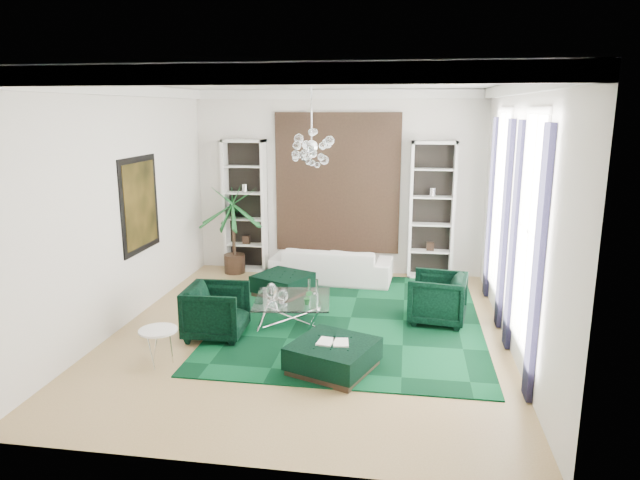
% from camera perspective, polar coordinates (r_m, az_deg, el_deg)
% --- Properties ---
extents(floor, '(6.00, 7.00, 0.02)m').
position_cam_1_polar(floor, '(9.06, -1.08, -9.23)').
color(floor, tan).
rests_on(floor, ground).
extents(ceiling, '(6.00, 7.00, 0.02)m').
position_cam_1_polar(ceiling, '(8.40, -1.20, 15.68)').
color(ceiling, white).
rests_on(ceiling, ground).
extents(wall_back, '(6.00, 0.02, 3.80)m').
position_cam_1_polar(wall_back, '(11.96, 1.77, 5.70)').
color(wall_back, silver).
rests_on(wall_back, ground).
extents(wall_front, '(6.00, 0.02, 3.80)m').
position_cam_1_polar(wall_front, '(5.19, -7.83, -4.12)').
color(wall_front, silver).
rests_on(wall_front, ground).
extents(wall_left, '(0.02, 7.00, 3.80)m').
position_cam_1_polar(wall_left, '(9.51, -19.33, 3.08)').
color(wall_left, silver).
rests_on(wall_left, ground).
extents(wall_right, '(0.02, 7.00, 3.80)m').
position_cam_1_polar(wall_right, '(8.54, 19.19, 2.04)').
color(wall_right, silver).
rests_on(wall_right, ground).
extents(crown_molding, '(6.00, 7.00, 0.18)m').
position_cam_1_polar(crown_molding, '(8.39, -1.19, 14.93)').
color(crown_molding, white).
rests_on(crown_molding, ceiling).
extents(ceiling_medallion, '(0.90, 0.90, 0.05)m').
position_cam_1_polar(ceiling_medallion, '(8.69, -0.84, 15.32)').
color(ceiling_medallion, white).
rests_on(ceiling_medallion, ceiling).
extents(tapestry, '(2.50, 0.06, 2.80)m').
position_cam_1_polar(tapestry, '(11.91, 1.74, 5.67)').
color(tapestry, black).
rests_on(tapestry, wall_back).
extents(shelving_left, '(0.90, 0.38, 2.80)m').
position_cam_1_polar(shelving_left, '(12.23, -7.48, 3.39)').
color(shelving_left, white).
rests_on(shelving_left, floor).
extents(shelving_right, '(0.90, 0.38, 2.80)m').
position_cam_1_polar(shelving_right, '(11.76, 11.12, 2.88)').
color(shelving_right, white).
rests_on(shelving_right, floor).
extents(painting, '(0.04, 1.30, 1.60)m').
position_cam_1_polar(painting, '(10.03, -17.52, 3.40)').
color(painting, black).
rests_on(painting, wall_left).
extents(window_near, '(0.03, 1.10, 2.90)m').
position_cam_1_polar(window_near, '(7.67, 20.19, 0.78)').
color(window_near, white).
rests_on(window_near, wall_right).
extents(curtain_near_a, '(0.07, 0.30, 3.25)m').
position_cam_1_polar(curtain_near_a, '(6.98, 20.96, -2.56)').
color(curtain_near_a, black).
rests_on(curtain_near_a, floor).
extents(curtain_near_b, '(0.07, 0.30, 3.25)m').
position_cam_1_polar(curtain_near_b, '(8.47, 18.83, 0.24)').
color(curtain_near_b, black).
rests_on(curtain_near_b, floor).
extents(window_far, '(0.03, 1.10, 2.90)m').
position_cam_1_polar(window_far, '(10.00, 17.59, 3.66)').
color(window_far, white).
rests_on(window_far, wall_right).
extents(curtain_far_a, '(0.07, 0.30, 3.25)m').
position_cam_1_polar(curtain_far_a, '(9.28, 17.97, 1.37)').
color(curtain_far_a, black).
rests_on(curtain_far_a, floor).
extents(curtain_far_b, '(0.07, 0.30, 3.25)m').
position_cam_1_polar(curtain_far_b, '(10.79, 16.72, 3.02)').
color(curtain_far_b, black).
rests_on(curtain_far_b, floor).
extents(rug, '(4.20, 5.00, 0.02)m').
position_cam_1_polar(rug, '(9.61, 3.11, -7.79)').
color(rug, black).
rests_on(rug, floor).
extents(sofa, '(2.44, 1.07, 0.70)m').
position_cam_1_polar(sofa, '(11.50, 1.16, -2.47)').
color(sofa, silver).
rests_on(sofa, floor).
extents(armchair_left, '(0.93, 0.90, 0.81)m').
position_cam_1_polar(armchair_left, '(8.89, -10.31, -7.02)').
color(armchair_left, black).
rests_on(armchair_left, floor).
extents(armchair_right, '(1.02, 1.00, 0.81)m').
position_cam_1_polar(armchair_right, '(9.51, 11.66, -5.74)').
color(armchair_right, black).
rests_on(armchair_right, floor).
extents(coffee_table, '(1.35, 1.35, 0.41)m').
position_cam_1_polar(coffee_table, '(9.36, -2.76, -7.07)').
color(coffee_table, white).
rests_on(coffee_table, floor).
extents(ottoman_side, '(1.19, 1.19, 0.40)m').
position_cam_1_polar(ottoman_side, '(10.73, -3.74, -4.47)').
color(ottoman_side, black).
rests_on(ottoman_side, floor).
extents(ottoman_front, '(1.29, 1.29, 0.40)m').
position_cam_1_polar(ottoman_front, '(7.73, 1.32, -11.60)').
color(ottoman_front, black).
rests_on(ottoman_front, floor).
extents(book, '(0.42, 0.28, 0.03)m').
position_cam_1_polar(book, '(7.64, 1.33, -10.13)').
color(book, white).
rests_on(book, ottoman_front).
extents(side_table, '(0.60, 0.60, 0.50)m').
position_cam_1_polar(side_table, '(8.18, -15.78, -10.31)').
color(side_table, white).
rests_on(side_table, floor).
extents(palm, '(1.67, 1.67, 2.40)m').
position_cam_1_polar(palm, '(12.06, -8.69, 2.25)').
color(palm, '#1A6029').
rests_on(palm, floor).
extents(chandelier, '(1.02, 1.02, 0.72)m').
position_cam_1_polar(chandelier, '(8.77, -0.84, 9.29)').
color(chandelier, white).
rests_on(chandelier, ceiling).
extents(table_plant, '(0.14, 0.11, 0.24)m').
position_cam_1_polar(table_plant, '(8.97, -1.22, -5.77)').
color(table_plant, '#1A6029').
rests_on(table_plant, coffee_table).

